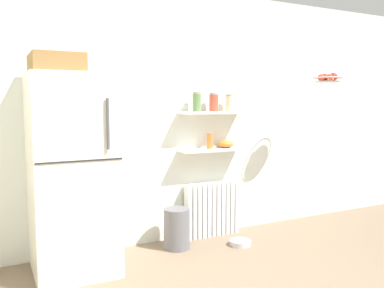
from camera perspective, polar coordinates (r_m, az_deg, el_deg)
The scene contains 13 objects.
back_wall at distance 4.32m, azimuth -0.91°, elevation 3.93°, with size 7.04×0.10×2.60m, color silver.
refrigerator at distance 3.58m, azimuth -16.56°, elevation -3.55°, with size 0.67×0.73×1.83m.
radiator at distance 4.47m, azimuth 2.81°, elevation -9.13°, with size 0.62×0.12×0.58m.
wall_shelf_lower at distance 4.32m, azimuth 3.05°, elevation -0.78°, with size 0.75×0.22×0.03m, color white.
wall_shelf_upper at distance 4.29m, azimuth 3.07°, elevation 4.43°, with size 0.75×0.22×0.03m, color white.
storage_jar_0 at distance 4.19m, azimuth 0.67°, elevation 5.95°, with size 0.09×0.09×0.20m.
storage_jar_1 at distance 4.29m, azimuth 3.08°, elevation 5.88°, with size 0.10×0.10×0.19m.
storage_jar_2 at distance 4.40m, azimuth 5.39°, elevation 5.77°, with size 0.11×0.11×0.18m.
vase at distance 4.29m, azimuth 2.53°, elevation 0.45°, with size 0.07×0.07×0.16m, color #CC7033.
shelf_bowl at distance 4.39m, azimuth 4.75°, elevation 0.00°, with size 0.18×0.18×0.08m, color orange.
trash_bin at distance 4.10m, azimuth -2.15°, elevation -11.79°, with size 0.26×0.26×0.40m, color slate.
pet_food_bowl at distance 4.27m, azimuth 6.80°, elevation -13.61°, with size 0.22×0.22×0.05m, color #B7B7BC.
hanging_fruit_basket at distance 4.63m, azimuth 18.57°, elevation 8.76°, with size 0.32×0.32×0.10m.
Camera 1 is at (-1.89, -1.83, 1.44)m, focal length 37.95 mm.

